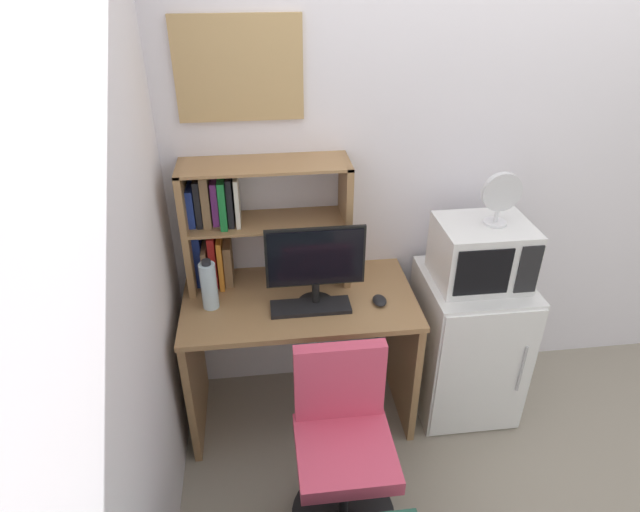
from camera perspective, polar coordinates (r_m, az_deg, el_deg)
wall_back at (r=3.12m, az=23.46°, el=9.22°), size 6.40×0.04×2.60m
wall_left at (r=1.43m, az=-25.57°, el=-17.88°), size 0.04×4.40×2.60m
desk at (r=2.82m, az=-2.12°, el=-8.56°), size 1.14×0.63×0.78m
hutch_bookshelf at (r=2.66m, az=-8.40°, el=3.73°), size 0.80×0.26×0.64m
monitor at (r=2.49m, az=-0.48°, el=-0.67°), size 0.46×0.18×0.42m
keyboard at (r=2.58m, az=-1.00°, el=-5.42°), size 0.38×0.13×0.02m
computer_mouse at (r=2.63m, az=6.32°, el=-4.71°), size 0.07×0.10×0.03m
water_bottle at (r=2.59m, az=-11.68°, el=-3.06°), size 0.08×0.08×0.26m
mini_fridge at (r=3.07m, az=15.22°, el=-8.85°), size 0.52×0.56×0.82m
microwave at (r=2.76m, az=16.75°, el=0.33°), size 0.44×0.36×0.31m
desk_fan at (r=2.64m, az=18.59°, el=6.03°), size 0.19×0.11×0.26m
desk_chair at (r=2.49m, az=2.43°, el=-20.00°), size 0.47×0.47×0.86m
wall_corkboard at (r=2.53m, az=-8.59°, el=18.97°), size 0.57×0.02×0.46m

